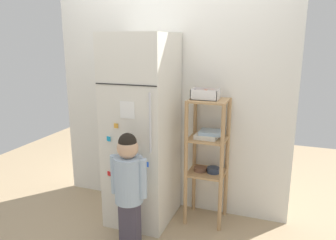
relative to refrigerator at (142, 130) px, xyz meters
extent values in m
plane|color=tan|center=(0.15, -0.02, -0.91)|extent=(6.00, 6.00, 0.00)
cube|color=silver|center=(0.15, 0.35, 0.25)|extent=(2.47, 0.03, 2.32)
cube|color=silver|center=(0.00, 0.00, 0.00)|extent=(0.58, 0.64, 1.82)
cube|color=black|center=(0.00, -0.32, 0.48)|extent=(0.57, 0.01, 0.01)
cylinder|color=silver|center=(0.23, -0.34, 0.17)|extent=(0.02, 0.02, 0.52)
cube|color=white|center=(0.01, -0.32, 0.26)|extent=(0.14, 0.01, 0.15)
cube|color=#3AAADA|center=(0.03, -0.33, -0.20)|extent=(0.04, 0.02, 0.04)
cube|color=blue|center=(0.18, -0.33, -0.21)|extent=(0.04, 0.02, 0.04)
cube|color=gold|center=(-0.10, -0.33, 0.12)|extent=(0.04, 0.01, 0.04)
cube|color=red|center=(-0.19, -0.33, -0.35)|extent=(0.04, 0.02, 0.04)
cube|color=#1294CC|center=(-0.18, -0.33, -0.01)|extent=(0.04, 0.02, 0.04)
cube|color=orange|center=(0.04, -0.33, -0.03)|extent=(0.03, 0.01, 0.03)
cube|color=#47414F|center=(0.09, -0.49, -0.70)|extent=(0.17, 0.11, 0.42)
cylinder|color=#9EB2C6|center=(0.09, -0.49, -0.29)|extent=(0.24, 0.24, 0.40)
sphere|color=#9EB2C6|center=(0.09, -0.42, -0.10)|extent=(0.11, 0.11, 0.11)
sphere|color=tan|center=(0.09, -0.49, -0.01)|extent=(0.18, 0.18, 0.18)
sphere|color=black|center=(0.09, -0.49, 0.04)|extent=(0.15, 0.15, 0.15)
cylinder|color=#9EB2C6|center=(-0.04, -0.49, -0.26)|extent=(0.07, 0.07, 0.34)
cylinder|color=#9EB2C6|center=(0.22, -0.49, -0.26)|extent=(0.07, 0.07, 0.34)
cylinder|color=tan|center=(0.44, 0.00, -0.30)|extent=(0.04, 0.04, 1.22)
cylinder|color=tan|center=(0.78, 0.00, -0.30)|extent=(0.04, 0.04, 1.22)
cylinder|color=tan|center=(0.44, 0.30, -0.30)|extent=(0.04, 0.04, 1.22)
cylinder|color=tan|center=(0.78, 0.30, -0.30)|extent=(0.04, 0.04, 1.22)
cube|color=tan|center=(0.61, 0.15, 0.30)|extent=(0.35, 0.32, 0.02)
cube|color=tan|center=(0.61, 0.15, -0.06)|extent=(0.35, 0.32, 0.02)
cube|color=tan|center=(0.61, 0.15, -0.41)|extent=(0.35, 0.32, 0.02)
cube|color=silver|center=(0.60, 0.14, -0.04)|extent=(0.21, 0.19, 0.04)
cube|color=#99B2C6|center=(0.64, 0.15, 0.00)|extent=(0.21, 0.20, 0.03)
cylinder|color=brown|center=(0.54, 0.15, -0.38)|extent=(0.13, 0.13, 0.04)
cylinder|color=#2D384C|center=(0.67, 0.15, -0.37)|extent=(0.12, 0.12, 0.05)
cube|color=white|center=(0.58, 0.15, 0.31)|extent=(0.25, 0.17, 0.01)
cube|color=white|center=(0.58, 0.07, 0.36)|extent=(0.25, 0.01, 0.10)
cube|color=white|center=(0.58, 0.24, 0.36)|extent=(0.25, 0.01, 0.10)
cube|color=white|center=(0.45, 0.15, 0.36)|extent=(0.01, 0.17, 0.10)
cube|color=white|center=(0.70, 0.15, 0.36)|extent=(0.01, 0.17, 0.10)
sphere|color=#B42522|center=(0.54, 0.13, 0.35)|extent=(0.07, 0.07, 0.07)
sphere|color=#B5411E|center=(0.57, 0.18, 0.36)|extent=(0.08, 0.08, 0.08)
sphere|color=orange|center=(0.61, 0.13, 0.35)|extent=(0.07, 0.07, 0.07)
camera|label=1|loc=(1.26, -2.75, 0.85)|focal=34.89mm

